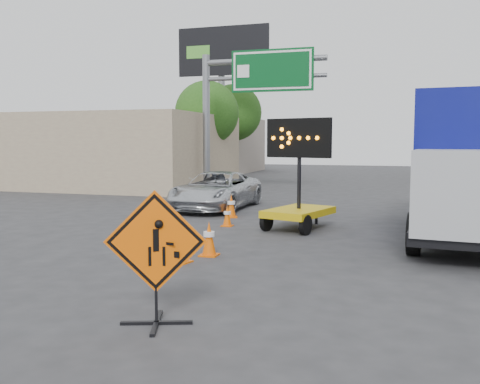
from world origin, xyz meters
The scene contains 15 objects.
ground centered at (0.00, 0.00, 0.00)m, with size 100.00×100.00×0.00m, color #2D2D30.
storefront_left_near centered at (-14.00, 20.00, 2.00)m, with size 14.00×10.00×4.00m, color tan.
storefront_left_far centered at (-15.00, 34.00, 2.20)m, with size 12.00×10.00×4.40m, color gray.
highway_gantry centered at (-4.43, 17.96, 5.07)m, with size 6.18×0.38×6.90m.
billboard centered at (-8.35, 25.87, 7.35)m, with size 6.10×0.54×9.85m.
tree_left_near centered at (-8.00, 22.00, 4.16)m, with size 3.71×3.71×6.03m.
tree_left_far centered at (-9.00, 30.00, 4.60)m, with size 4.10×4.10×6.66m.
construction_sign centered at (-0.11, -0.61, 0.99)m, with size 1.35×0.97×1.89m.
arrow_board centered at (0.20, 7.98, 0.71)m, with size 1.97×2.54×3.21m.
pickup_truck centered at (-3.68, 11.68, 0.70)m, with size 2.33×5.06×1.41m, color silver.
box_truck centered at (4.69, 7.84, 1.69)m, with size 3.02×8.03×3.74m.
cone_a centered at (-1.34, 3.00, 0.40)m, with size 0.48×0.48×0.80m.
cone_b centered at (-1.00, 3.82, 0.39)m, with size 0.40×0.40×0.78m.
cone_c centered at (-1.96, 7.89, 0.32)m, with size 0.33×0.33×0.64m.
cone_d centered at (-2.43, 9.67, 0.39)m, with size 0.51×0.51×0.79m.
Camera 1 is at (3.18, -7.19, 2.56)m, focal length 40.00 mm.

